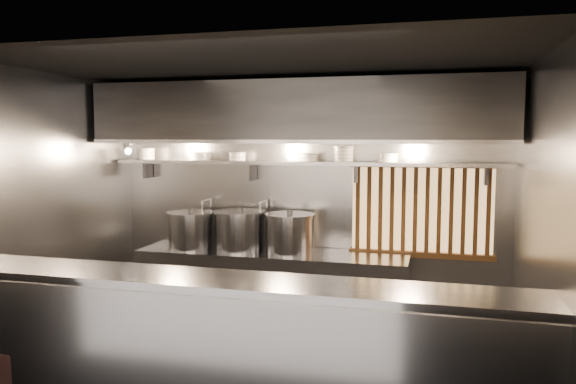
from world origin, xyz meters
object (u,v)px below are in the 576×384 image
at_px(stock_pot_mid, 240,230).
at_px(stock_pot_right, 290,233).
at_px(stock_pot_left, 191,230).
at_px(pendant_bulb, 291,156).
at_px(heat_lamp, 127,146).

distance_m(stock_pot_mid, stock_pot_right, 0.58).
height_order(stock_pot_left, stock_pot_right, stock_pot_right).
distance_m(stock_pot_left, stock_pot_right, 1.16).
height_order(pendant_bulb, stock_pot_mid, pendant_bulb).
bearing_deg(heat_lamp, stock_pot_mid, 13.33).
distance_m(pendant_bulb, stock_pot_left, 1.43).
relative_size(heat_lamp, pendant_bulb, 1.87).
height_order(heat_lamp, stock_pot_mid, heat_lamp).
height_order(heat_lamp, stock_pot_right, heat_lamp).
height_order(stock_pot_left, stock_pot_mid, stock_pot_mid).
xyz_separation_m(heat_lamp, stock_pot_right, (1.81, 0.27, -0.95)).
distance_m(heat_lamp, stock_pot_right, 2.06).
xyz_separation_m(stock_pot_left, stock_pot_mid, (0.58, 0.05, 0.01)).
height_order(pendant_bulb, stock_pot_left, pendant_bulb).
bearing_deg(stock_pot_left, stock_pot_right, 1.75).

